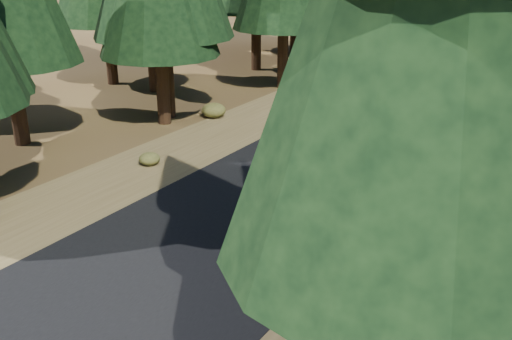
% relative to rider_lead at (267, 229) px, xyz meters
% --- Properties ---
extents(ground, '(120.00, 120.00, 0.00)m').
position_rel_rider_lead_xyz_m(ground, '(-1.48, 0.36, -0.59)').
color(ground, '#442E18').
rests_on(ground, ground).
extents(road, '(6.00, 100.00, 0.01)m').
position_rel_rider_lead_xyz_m(road, '(-1.48, 5.36, -0.59)').
color(road, black).
rests_on(road, ground).
extents(shoulder_l, '(3.20, 100.00, 0.01)m').
position_rel_rider_lead_xyz_m(shoulder_l, '(-6.08, 5.36, -0.59)').
color(shoulder_l, brown).
rests_on(shoulder_l, ground).
extents(shoulder_r, '(3.20, 100.00, 0.01)m').
position_rel_rider_lead_xyz_m(shoulder_r, '(3.12, 5.36, -0.59)').
color(shoulder_r, brown).
rests_on(shoulder_r, ground).
extents(understory_shrubs, '(14.93, 31.61, 0.69)m').
position_rel_rider_lead_xyz_m(understory_shrubs, '(-1.25, 9.33, -0.32)').
color(understory_shrubs, '#474C1E').
rests_on(understory_shrubs, ground).
extents(rider_lead, '(0.59, 1.98, 1.77)m').
position_rel_rider_lead_xyz_m(rider_lead, '(0.00, 0.00, 0.00)').
color(rider_lead, silver).
rests_on(rider_lead, road).
extents(rider_follow, '(1.08, 1.87, 1.60)m').
position_rel_rider_lead_xyz_m(rider_follow, '(-2.59, 7.56, -0.06)').
color(rider_follow, '#99190A').
rests_on(rider_follow, road).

